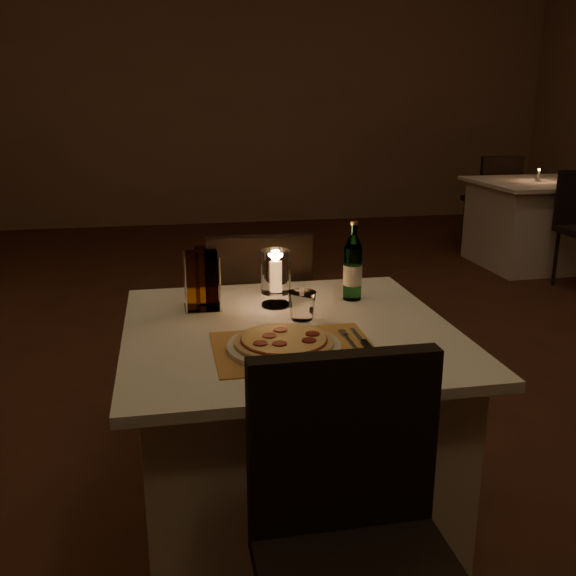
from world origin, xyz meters
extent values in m
cube|color=#4C2618|center=(0.00, 0.00, -0.01)|extent=(8.00, 10.00, 0.02)
cube|color=#8F6D53|center=(0.00, 5.01, 1.50)|extent=(8.00, 0.02, 3.00)
cube|color=white|center=(-0.24, -0.75, 0.35)|extent=(0.88, 0.88, 0.71)
cube|color=white|center=(-0.24, -0.75, 0.72)|extent=(1.00, 1.00, 0.03)
cube|color=black|center=(-0.24, -1.36, 0.69)|extent=(0.42, 0.05, 0.42)
cube|color=black|center=(-0.24, 0.05, 0.46)|extent=(0.42, 0.42, 0.05)
cube|color=black|center=(-0.24, -0.13, 0.69)|extent=(0.42, 0.05, 0.42)
cylinder|color=black|center=(-0.07, 0.22, 0.22)|extent=(0.03, 0.03, 0.44)
cylinder|color=black|center=(-0.41, 0.22, 0.22)|extent=(0.03, 0.03, 0.44)
cylinder|color=black|center=(-0.07, -0.12, 0.22)|extent=(0.03, 0.03, 0.44)
cylinder|color=black|center=(-0.41, -0.12, 0.22)|extent=(0.03, 0.03, 0.44)
cube|color=#C68A45|center=(-0.26, -0.93, 0.74)|extent=(0.45, 0.34, 0.00)
cylinder|color=white|center=(-0.29, -0.93, 0.75)|extent=(0.32, 0.32, 0.01)
cylinder|color=#D8B77F|center=(-0.29, -0.93, 0.76)|extent=(0.28, 0.28, 0.01)
cylinder|color=maroon|center=(-0.29, -0.93, 0.77)|extent=(0.24, 0.24, 0.00)
cylinder|color=#EACC7F|center=(-0.29, -0.93, 0.77)|extent=(0.24, 0.24, 0.00)
cylinder|color=maroon|center=(-0.20, -0.92, 0.78)|extent=(0.04, 0.04, 0.00)
cylinder|color=maroon|center=(-0.29, -0.87, 0.78)|extent=(0.04, 0.04, 0.00)
cylinder|color=maroon|center=(-0.33, -0.91, 0.78)|extent=(0.04, 0.04, 0.00)
cylinder|color=maroon|center=(-0.36, -0.96, 0.78)|extent=(0.04, 0.04, 0.00)
cylinder|color=maroon|center=(-0.31, -0.97, 0.78)|extent=(0.04, 0.04, 0.00)
cylinder|color=maroon|center=(-0.22, -0.96, 0.78)|extent=(0.04, 0.04, 0.00)
cube|color=silver|center=(-0.09, -0.93, 0.75)|extent=(0.01, 0.14, 0.00)
cube|color=silver|center=(-0.09, -0.84, 0.75)|extent=(0.02, 0.05, 0.00)
cube|color=black|center=(-0.06, -0.98, 0.75)|extent=(0.02, 0.10, 0.01)
cube|color=silver|center=(-0.06, -0.87, 0.75)|extent=(0.01, 0.12, 0.00)
cylinder|color=#51975C|center=(0.03, -0.50, 0.83)|extent=(0.06, 0.06, 0.19)
cylinder|color=#51975C|center=(0.03, -0.50, 0.99)|extent=(0.02, 0.02, 0.04)
cylinder|color=gold|center=(0.03, -0.50, 1.01)|extent=(0.03, 0.03, 0.01)
cylinder|color=silver|center=(0.03, -0.50, 0.83)|extent=(0.07, 0.07, 0.07)
cylinder|color=white|center=(-0.24, -0.53, 0.74)|extent=(0.10, 0.10, 0.01)
cylinder|color=white|center=(-0.24, -0.53, 0.77)|extent=(0.02, 0.02, 0.04)
cylinder|color=white|center=(-0.24, -0.53, 0.86)|extent=(0.10, 0.10, 0.14)
cylinder|color=white|center=(-0.24, -0.53, 0.85)|extent=(0.03, 0.03, 0.11)
ellipsoid|color=orange|center=(-0.24, -0.53, 0.91)|extent=(0.02, 0.02, 0.03)
cube|color=white|center=(-0.49, -0.51, 0.74)|extent=(0.12, 0.12, 0.01)
cylinder|color=white|center=(-0.54, -0.57, 0.84)|extent=(0.01, 0.01, 0.18)
cylinder|color=white|center=(-0.43, -0.57, 0.84)|extent=(0.01, 0.01, 0.18)
cylinder|color=white|center=(-0.54, -0.46, 0.84)|extent=(0.01, 0.01, 0.18)
cylinder|color=white|center=(-0.43, -0.46, 0.84)|extent=(0.01, 0.01, 0.18)
cube|color=#BF8C33|center=(-0.52, -0.54, 0.85)|extent=(0.04, 0.04, 0.20)
cube|color=#3F1E14|center=(-0.46, -0.54, 0.85)|extent=(0.04, 0.04, 0.20)
cube|color=#BF8C33|center=(-0.49, -0.48, 0.85)|extent=(0.04, 0.04, 0.20)
cube|color=white|center=(2.56, 2.45, 0.35)|extent=(0.88, 0.88, 0.71)
cube|color=white|center=(2.56, 2.45, 0.72)|extent=(1.00, 1.00, 0.03)
cylinder|color=black|center=(2.39, 1.82, 0.22)|extent=(0.03, 0.03, 0.44)
cube|color=black|center=(2.56, 3.25, 0.46)|extent=(0.42, 0.42, 0.05)
cube|color=black|center=(2.56, 3.06, 0.69)|extent=(0.42, 0.05, 0.42)
cylinder|color=black|center=(2.73, 3.42, 0.22)|extent=(0.03, 0.03, 0.44)
cylinder|color=black|center=(2.39, 3.42, 0.22)|extent=(0.03, 0.03, 0.44)
cylinder|color=black|center=(2.73, 3.08, 0.22)|extent=(0.03, 0.03, 0.44)
cylinder|color=black|center=(2.39, 3.08, 0.22)|extent=(0.03, 0.03, 0.44)
cylinder|color=white|center=(2.56, 2.45, 0.79)|extent=(0.03, 0.03, 0.09)
ellipsoid|color=orange|center=(2.56, 2.45, 0.84)|extent=(0.01, 0.01, 0.02)
camera|label=1|loc=(-0.59, -2.56, 1.41)|focal=40.00mm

